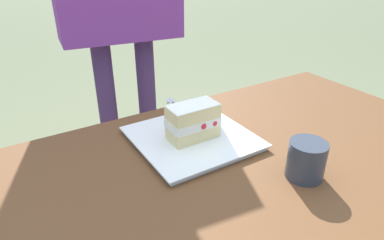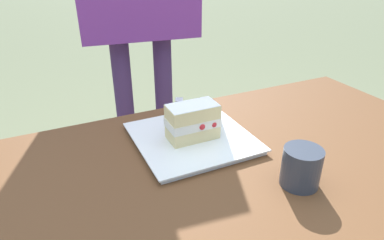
{
  "view_description": "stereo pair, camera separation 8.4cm",
  "coord_description": "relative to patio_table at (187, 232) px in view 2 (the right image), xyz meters",
  "views": [
    {
      "loc": [
        0.29,
        0.45,
        1.18
      ],
      "look_at": [
        -0.1,
        -0.19,
        0.8
      ],
      "focal_mm": 31.64,
      "sensor_mm": 36.0,
      "label": 1
    },
    {
      "loc": [
        0.22,
        0.49,
        1.18
      ],
      "look_at": [
        -0.1,
        -0.19,
        0.8
      ],
      "focal_mm": 31.64,
      "sensor_mm": 36.0,
      "label": 2
    }
  ],
  "objects": [
    {
      "name": "patio_table",
      "position": [
        0.0,
        0.0,
        0.0
      ],
      "size": [
        1.55,
        0.82,
        0.74
      ],
      "color": "brown",
      "rests_on": "ground"
    },
    {
      "name": "dessert_plate",
      "position": [
        -0.1,
        -0.19,
        0.11
      ],
      "size": [
        0.28,
        0.28,
        0.02
      ],
      "color": "white",
      "rests_on": "patio_table"
    },
    {
      "name": "cake_slice",
      "position": [
        -0.1,
        -0.18,
        0.16
      ],
      "size": [
        0.13,
        0.08,
        0.09
      ],
      "color": "#EAD18C",
      "rests_on": "dessert_plate"
    },
    {
      "name": "dessert_fork",
      "position": [
        -0.15,
        -0.38,
        0.1
      ],
      "size": [
        0.09,
        0.16,
        0.01
      ],
      "color": "silver",
      "rests_on": "patio_table"
    },
    {
      "name": "coffee_cup",
      "position": [
        -0.23,
        0.07,
        0.14
      ],
      "size": [
        0.08,
        0.08,
        0.08
      ],
      "color": "#333842",
      "rests_on": "patio_table"
    }
  ]
}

